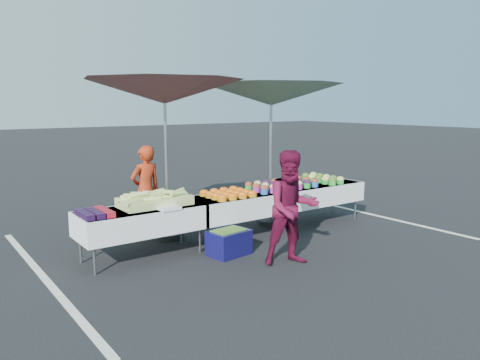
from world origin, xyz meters
TOP-DOWN VIEW (x-y plane):
  - ground at (0.00, 0.00)m, footprint 80.00×80.00m
  - stripe_left at (-3.20, 0.00)m, footprint 0.10×5.00m
  - stripe_right at (3.20, 0.00)m, footprint 0.10×5.00m
  - table_left at (-1.80, 0.00)m, footprint 1.86×0.81m
  - table_center at (0.00, 0.00)m, footprint 1.86×0.81m
  - table_right at (1.80, 0.00)m, footprint 1.86×0.81m
  - berry_punnets at (-2.51, -0.06)m, footprint 0.40×0.54m
  - corn_pile at (-1.55, 0.04)m, footprint 1.16×0.57m
  - plastic_bags at (-1.50, -0.30)m, footprint 0.30×0.25m
  - carrot_bowls at (-0.25, -0.01)m, footprint 0.75×0.69m
  - potato_cups at (0.95, 0.00)m, footprint 1.34×0.58m
  - bean_baskets at (2.06, 0.08)m, footprint 0.36×0.86m
  - vendor at (-1.18, 1.16)m, footprint 0.61×0.45m
  - customer at (-0.18, -1.50)m, footprint 0.96×0.86m
  - umbrella_left at (-1.01, 0.70)m, footprint 2.98×2.98m
  - umbrella_right at (1.00, 0.40)m, footprint 2.70×2.70m
  - storage_bin at (-0.68, -0.65)m, footprint 0.65×0.51m

SIDE VIEW (x-z plane):
  - ground at x=0.00m, z-range 0.00..0.00m
  - stripe_left at x=-3.20m, z-range 0.00..0.00m
  - stripe_right at x=3.20m, z-range 0.00..0.00m
  - storage_bin at x=-0.68m, z-range 0.01..0.40m
  - table_left at x=-1.80m, z-range 0.21..0.96m
  - table_center at x=0.00m, z-range 0.21..0.96m
  - table_right at x=1.80m, z-range 0.21..0.96m
  - plastic_bags at x=-1.50m, z-range 0.75..0.80m
  - vendor at x=-1.18m, z-range 0.00..1.56m
  - berry_punnets at x=-2.51m, z-range 0.75..0.83m
  - carrot_bowls at x=-0.25m, z-range 0.75..0.85m
  - customer at x=-0.18m, z-range 0.00..1.63m
  - bean_baskets at x=2.06m, z-range 0.75..0.90m
  - potato_cups at x=0.95m, z-range 0.75..0.91m
  - corn_pile at x=-1.55m, z-range 0.71..0.97m
  - umbrella_right at x=1.00m, z-range 1.08..3.74m
  - umbrella_left at x=-1.01m, z-range 1.10..3.79m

